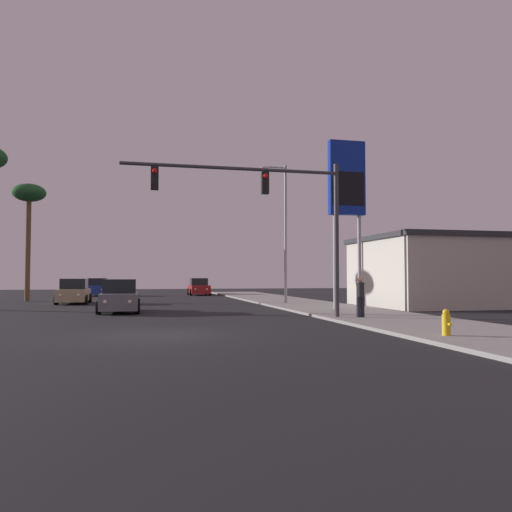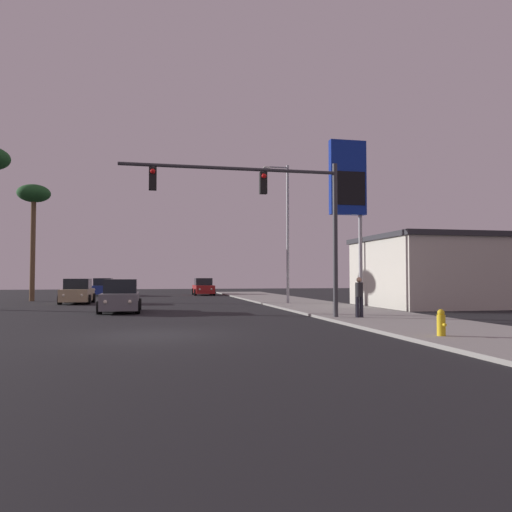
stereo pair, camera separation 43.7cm
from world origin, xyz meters
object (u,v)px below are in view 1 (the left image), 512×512
traffic_light_mast (275,204)px  car_grey (120,297)px  car_tan (74,292)px  gas_station_sign (347,187)px  car_blue (98,288)px  fire_hydrant (446,323)px  car_red (199,287)px  pedestrian_on_sidewalk (360,295)px  street_lamp (284,226)px  palm_tree_mid (29,199)px

traffic_light_mast → car_grey: bearing=134.7°
car_tan → gas_station_sign: bearing=144.6°
car_blue → fire_hydrant: car_blue is taller
car_tan → gas_station_sign: (15.19, -10.74, 5.86)m
gas_station_sign → car_red: bearing=102.1°
car_red → traffic_light_mast: bearing=89.3°
car_red → traffic_light_mast: traffic_light_mast is taller
car_red → traffic_light_mast: 29.89m
car_red → car_grey: bearing=73.6°
fire_hydrant → car_tan: bearing=119.8°
car_tan → car_blue: bearing=-91.6°
car_grey → car_blue: 23.63m
car_blue → traffic_light_mast: 31.70m
fire_hydrant → pedestrian_on_sidewalk: bearing=86.9°
car_blue → car_red: bearing=179.6°
car_grey → pedestrian_on_sidewalk: bearing=144.5°
car_grey → gas_station_sign: size_ratio=0.48×
car_tan → street_lamp: 14.82m
gas_station_sign → palm_tree_mid: size_ratio=1.03×
car_tan → car_red: size_ratio=1.00×
car_tan → traffic_light_mast: (9.86, -15.77, 4.05)m
car_tan → palm_tree_mid: (-3.80, 4.12, 6.83)m
fire_hydrant → gas_station_sign: bearing=80.0°
car_grey → palm_tree_mid: palm_tree_mid is taller
car_tan → pedestrian_on_sidewalk: bearing=129.5°
traffic_light_mast → fire_hydrant: traffic_light_mast is taller
car_tan → car_red: 17.04m
gas_station_sign → car_tan: bearing=144.7°
traffic_light_mast → fire_hydrant: (3.20, -7.01, -4.33)m
car_red → traffic_light_mast: (-0.07, -29.62, 4.05)m
car_grey → pedestrian_on_sidewalk: size_ratio=2.59×
car_grey → car_tan: bearing=-70.7°
car_red → palm_tree_mid: palm_tree_mid is taller
pedestrian_on_sidewalk → gas_station_sign: bearing=72.1°
car_red → pedestrian_on_sidewalk: (3.49, -30.05, 0.27)m
car_tan → car_red: bearing=-125.8°
fire_hydrant → palm_tree_mid: (-16.87, 26.90, 7.10)m
traffic_light_mast → gas_station_sign: bearing=43.3°
pedestrian_on_sidewalk → car_red: bearing=96.6°
gas_station_sign → palm_tree_mid: 24.14m
car_tan → gas_station_sign: gas_station_sign is taller
car_grey → street_lamp: 12.04m
car_tan → fire_hydrant: car_tan is taller
car_red → gas_station_sign: gas_station_sign is taller
street_lamp → palm_tree_mid: street_lamp is taller
traffic_light_mast → pedestrian_on_sidewalk: 5.21m
gas_station_sign → palm_tree_mid: (-18.99, 14.87, 0.97)m
car_blue → pedestrian_on_sidewalk: pedestrian_on_sidewalk is taller
car_blue → street_lamp: (13.14, -18.53, 4.36)m
car_blue → pedestrian_on_sidewalk: (13.08, -30.39, 0.27)m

